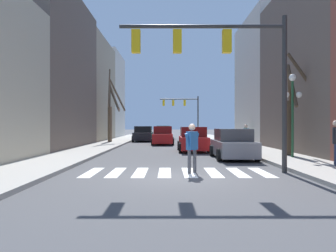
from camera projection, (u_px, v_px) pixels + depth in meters
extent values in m
plane|color=#4C4C4F|center=(177.00, 177.00, 11.04)|extent=(240.00, 240.00, 0.00)
cube|color=#ADA89E|center=(10.00, 175.00, 11.02)|extent=(2.79, 90.00, 0.15)
cube|color=#66564C|center=(38.00, 72.00, 24.44)|extent=(6.00, 12.02, 11.46)
cube|color=tan|center=(79.00, 91.00, 35.86)|extent=(6.00, 10.83, 10.98)
cube|color=beige|center=(98.00, 96.00, 45.97)|extent=(6.00, 9.40, 11.68)
cube|color=#66564C|center=(332.00, 68.00, 20.43)|extent=(6.00, 11.29, 10.61)
cube|color=beige|center=(276.00, 82.00, 31.03)|extent=(6.00, 9.90, 11.77)
cube|color=white|center=(91.00, 172.00, 12.11)|extent=(0.45, 2.60, 0.01)
cube|color=white|center=(115.00, 172.00, 12.11)|extent=(0.45, 2.60, 0.01)
cube|color=white|center=(139.00, 172.00, 12.11)|extent=(0.45, 2.60, 0.01)
cube|color=white|center=(164.00, 172.00, 12.12)|extent=(0.45, 2.60, 0.01)
cube|color=white|center=(188.00, 172.00, 12.12)|extent=(0.45, 2.60, 0.01)
cube|color=white|center=(212.00, 172.00, 12.12)|extent=(0.45, 2.60, 0.01)
cube|color=white|center=(236.00, 172.00, 12.13)|extent=(0.45, 2.60, 0.01)
cube|color=white|center=(261.00, 172.00, 12.13)|extent=(0.45, 2.60, 0.01)
cylinder|color=#2D2D2D|center=(283.00, 94.00, 12.05)|extent=(0.18, 0.18, 5.79)
cylinder|color=#2D2D2D|center=(201.00, 26.00, 12.03)|extent=(6.08, 0.14, 0.14)
cube|color=yellow|center=(226.00, 41.00, 12.04)|extent=(0.32, 0.28, 0.84)
cube|color=yellow|center=(176.00, 41.00, 12.03)|extent=(0.32, 0.28, 0.84)
cube|color=yellow|center=(135.00, 41.00, 12.03)|extent=(0.32, 0.28, 0.84)
cylinder|color=#2D2D2D|center=(197.00, 117.00, 46.78)|extent=(0.18, 0.18, 5.89)
cylinder|color=#2D2D2D|center=(178.00, 99.00, 46.76)|extent=(5.46, 0.14, 0.14)
cube|color=yellow|center=(184.00, 103.00, 46.76)|extent=(0.32, 0.28, 0.84)
cube|color=yellow|center=(172.00, 103.00, 46.76)|extent=(0.32, 0.28, 0.84)
cube|color=yellow|center=(163.00, 103.00, 46.75)|extent=(0.32, 0.28, 0.84)
cylinder|color=#1E4C2D|center=(291.00, 119.00, 16.42)|extent=(0.12, 0.12, 3.81)
sphere|color=white|center=(291.00, 78.00, 16.41)|extent=(0.36, 0.36, 0.36)
sphere|color=white|center=(285.00, 95.00, 16.41)|extent=(0.31, 0.31, 0.31)
sphere|color=white|center=(298.00, 95.00, 16.42)|extent=(0.31, 0.31, 0.31)
cube|color=red|center=(162.00, 138.00, 29.87)|extent=(1.75, 4.78, 0.81)
cube|color=maroon|center=(162.00, 130.00, 29.87)|extent=(1.61, 2.49, 0.66)
cylinder|color=black|center=(172.00, 142.00, 28.39)|extent=(0.22, 0.64, 0.64)
cylinder|color=black|center=(151.00, 142.00, 28.38)|extent=(0.22, 0.64, 0.64)
cylinder|color=black|center=(171.00, 140.00, 31.35)|extent=(0.22, 0.64, 0.64)
cylinder|color=black|center=(153.00, 140.00, 31.35)|extent=(0.22, 0.64, 0.64)
cube|color=#236B38|center=(162.00, 134.00, 41.33)|extent=(1.76, 4.55, 0.83)
cube|color=#133A1E|center=(162.00, 128.00, 41.33)|extent=(1.62, 2.37, 0.68)
cylinder|color=black|center=(169.00, 137.00, 39.93)|extent=(0.22, 0.64, 0.64)
cylinder|color=black|center=(155.00, 137.00, 39.92)|extent=(0.22, 0.64, 0.64)
cylinder|color=black|center=(169.00, 136.00, 42.75)|extent=(0.22, 0.64, 0.64)
cylinder|color=black|center=(155.00, 136.00, 42.74)|extent=(0.22, 0.64, 0.64)
cube|color=red|center=(192.00, 143.00, 21.92)|extent=(1.76, 4.27, 0.80)
cube|color=maroon|center=(192.00, 132.00, 21.92)|extent=(1.62, 2.22, 0.66)
cylinder|color=black|center=(178.00, 145.00, 23.24)|extent=(0.22, 0.64, 0.64)
cylinder|color=black|center=(203.00, 145.00, 23.25)|extent=(0.22, 0.64, 0.64)
cylinder|color=black|center=(179.00, 148.00, 20.60)|extent=(0.22, 0.64, 0.64)
cylinder|color=black|center=(208.00, 148.00, 20.60)|extent=(0.22, 0.64, 0.64)
cube|color=black|center=(142.00, 136.00, 35.49)|extent=(1.93, 4.68, 0.81)
cube|color=black|center=(142.00, 129.00, 35.49)|extent=(1.77, 2.43, 0.66)
cylinder|color=black|center=(135.00, 138.00, 36.94)|extent=(0.22, 0.64, 0.64)
cylinder|color=black|center=(152.00, 138.00, 36.94)|extent=(0.22, 0.64, 0.64)
cylinder|color=black|center=(132.00, 139.00, 34.04)|extent=(0.22, 0.64, 0.64)
cylinder|color=black|center=(151.00, 139.00, 34.05)|extent=(0.22, 0.64, 0.64)
cube|color=gray|center=(232.00, 148.00, 17.08)|extent=(1.80, 4.22, 0.76)
cube|color=#464648|center=(232.00, 135.00, 17.08)|extent=(1.66, 2.19, 0.62)
cylinder|color=black|center=(211.00, 151.00, 18.38)|extent=(0.22, 0.64, 0.64)
cylinder|color=black|center=(243.00, 151.00, 18.39)|extent=(0.22, 0.64, 0.64)
cylinder|color=black|center=(218.00, 155.00, 15.77)|extent=(0.22, 0.64, 0.64)
cylinder|color=black|center=(256.00, 155.00, 15.77)|extent=(0.22, 0.64, 0.64)
cylinder|color=#282D47|center=(245.00, 139.00, 28.55)|extent=(0.12, 0.12, 0.80)
cylinder|color=#282D47|center=(245.00, 139.00, 28.27)|extent=(0.12, 0.12, 0.80)
cube|color=#337542|center=(245.00, 131.00, 28.41)|extent=(0.31, 0.44, 0.63)
sphere|color=brown|center=(245.00, 125.00, 28.40)|extent=(0.23, 0.23, 0.23)
cylinder|color=#337542|center=(245.00, 131.00, 28.63)|extent=(0.15, 0.29, 0.61)
cylinder|color=#337542|center=(245.00, 131.00, 28.19)|extent=(0.15, 0.29, 0.61)
cylinder|color=#282D47|center=(335.00, 155.00, 13.00)|extent=(0.13, 0.13, 0.85)
cylinder|color=#282D47|center=(334.00, 154.00, 13.29)|extent=(0.13, 0.13, 0.85)
cube|color=black|center=(334.00, 136.00, 13.14)|extent=(0.38, 0.47, 0.67)
sphere|color=beige|center=(334.00, 123.00, 13.14)|extent=(0.24, 0.24, 0.24)
cylinder|color=black|center=(335.00, 137.00, 12.92)|extent=(0.20, 0.30, 0.65)
cylinder|color=black|center=(334.00, 136.00, 13.36)|extent=(0.20, 0.30, 0.65)
cylinder|color=#4C4C51|center=(247.00, 143.00, 22.10)|extent=(0.12, 0.12, 0.77)
cylinder|color=#4C4C51|center=(243.00, 143.00, 22.08)|extent=(0.12, 0.12, 0.77)
cube|color=#235693|center=(245.00, 133.00, 22.09)|extent=(0.40, 0.24, 0.61)
sphere|color=beige|center=(245.00, 126.00, 22.09)|extent=(0.22, 0.22, 0.22)
cylinder|color=#235693|center=(248.00, 133.00, 22.11)|extent=(0.27, 0.11, 0.59)
cylinder|color=#235693|center=(242.00, 133.00, 22.07)|extent=(0.27, 0.11, 0.59)
cylinder|color=#4C4C51|center=(194.00, 161.00, 12.03)|extent=(0.13, 0.13, 0.85)
cylinder|color=#4C4C51|center=(188.00, 162.00, 11.81)|extent=(0.13, 0.13, 0.85)
cube|color=#235693|center=(191.00, 141.00, 11.92)|extent=(0.46, 0.47, 0.67)
sphere|color=beige|center=(191.00, 127.00, 11.92)|extent=(0.24, 0.24, 0.24)
cylinder|color=#235693|center=(195.00, 142.00, 12.09)|extent=(0.27, 0.28, 0.65)
cylinder|color=#235693|center=(187.00, 142.00, 11.74)|extent=(0.27, 0.28, 0.65)
cylinder|color=#473828|center=(287.00, 128.00, 17.52)|extent=(0.36, 0.36, 2.90)
cylinder|color=#473828|center=(305.00, 80.00, 17.41)|extent=(2.02, 0.40, 2.94)
cylinder|color=#473828|center=(291.00, 85.00, 16.83)|extent=(0.25, 1.53, 2.38)
cylinder|color=#473828|center=(288.00, 87.00, 17.95)|extent=(0.62, 1.02, 2.09)
cylinder|color=brown|center=(109.00, 124.00, 31.65)|extent=(0.40, 0.40, 3.39)
cylinder|color=brown|center=(113.00, 98.00, 31.31)|extent=(1.15, 0.82, 2.65)
cylinder|color=brown|center=(116.00, 95.00, 31.60)|extent=(1.64, 0.26, 3.13)
cylinder|color=brown|center=(113.00, 99.00, 31.01)|extent=(1.25, 1.50, 2.30)
cylinder|color=brown|center=(108.00, 88.00, 30.96)|extent=(0.27, 1.50, 3.77)
cylinder|color=brown|center=(109.00, 96.00, 31.10)|extent=(0.33, 1.22, 2.64)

